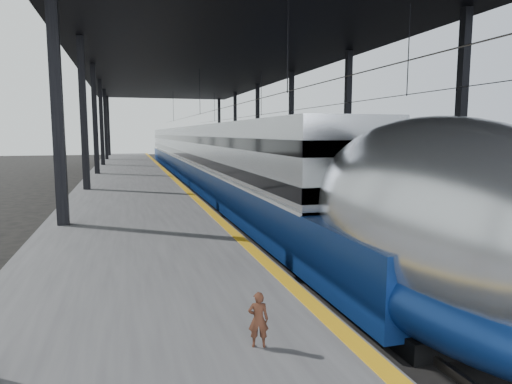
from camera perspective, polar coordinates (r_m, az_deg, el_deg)
name	(u,v)px	position (r m, az deg, el deg)	size (l,w,h in m)	color
ground	(279,286)	(12.25, 2.88, -11.66)	(160.00, 160.00, 0.00)	black
platform	(130,187)	(31.14, -15.43, 0.65)	(6.00, 80.00, 1.00)	#4C4C4F
yellow_strip	(173,178)	(31.24, -10.32, 1.75)	(0.30, 80.00, 0.01)	gold
rails	(248,189)	(32.27, -1.06, 0.39)	(6.52, 80.00, 0.16)	slate
canopy	(210,56)	(31.88, -5.81, 16.56)	(18.00, 75.00, 9.47)	black
tgv_train	(203,158)	(35.62, -6.70, 4.25)	(3.12, 65.20, 4.48)	silver
second_train	(233,154)	(47.49, -2.92, 4.72)	(2.62, 56.05, 3.61)	navy
child	(258,319)	(6.62, 0.29, -15.64)	(0.29, 0.19, 0.80)	#462417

